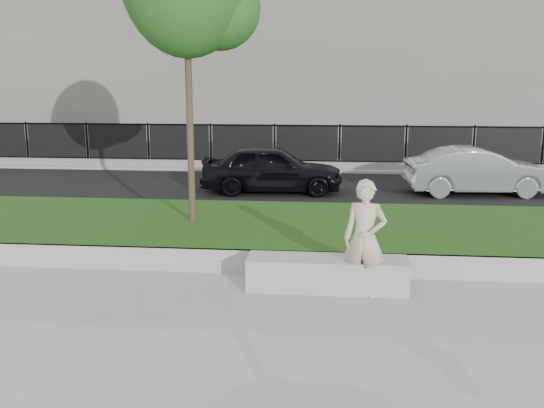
# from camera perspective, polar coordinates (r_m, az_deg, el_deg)

# --- Properties ---
(ground) EXTENTS (90.00, 90.00, 0.00)m
(ground) POSITION_cam_1_polar(r_m,az_deg,el_deg) (9.15, -2.98, -8.59)
(ground) COLOR gray
(ground) RESTS_ON ground
(grass_bank) EXTENTS (34.00, 4.00, 0.40)m
(grass_bank) POSITION_cam_1_polar(r_m,az_deg,el_deg) (11.92, -0.88, -2.64)
(grass_bank) COLOR #12340D
(grass_bank) RESTS_ON ground
(grass_kerb) EXTENTS (34.00, 0.08, 0.40)m
(grass_kerb) POSITION_cam_1_polar(r_m,az_deg,el_deg) (10.05, -2.12, -5.45)
(grass_kerb) COLOR gray
(grass_kerb) RESTS_ON ground
(street) EXTENTS (34.00, 7.00, 0.04)m
(street) POSITION_cam_1_polar(r_m,az_deg,el_deg) (17.31, 1.15, 1.36)
(street) COLOR black
(street) RESTS_ON ground
(far_pavement) EXTENTS (34.00, 3.00, 0.12)m
(far_pavement) POSITION_cam_1_polar(r_m,az_deg,el_deg) (21.73, 2.06, 3.64)
(far_pavement) COLOR gray
(far_pavement) RESTS_ON ground
(iron_fence) EXTENTS (32.00, 0.30, 1.50)m
(iron_fence) POSITION_cam_1_polar(r_m,az_deg,el_deg) (20.68, 1.90, 4.56)
(iron_fence) COLOR slate
(iron_fence) RESTS_ON far_pavement
(building_facade) EXTENTS (34.00, 10.00, 10.00)m
(building_facade) POSITION_cam_1_polar(r_m,az_deg,el_deg) (28.55, 3.03, 15.56)
(building_facade) COLOR slate
(building_facade) RESTS_ON ground
(stone_bench) EXTENTS (2.44, 0.61, 0.50)m
(stone_bench) POSITION_cam_1_polar(r_m,az_deg,el_deg) (9.35, 5.19, -6.54)
(stone_bench) COLOR gray
(stone_bench) RESTS_ON ground
(man) EXTENTS (0.72, 0.56, 1.74)m
(man) POSITION_cam_1_polar(r_m,az_deg,el_deg) (9.01, 8.73, -3.22)
(man) COLOR beige
(man) RESTS_ON ground
(book) EXTENTS (0.26, 0.24, 0.02)m
(book) POSITION_cam_1_polar(r_m,az_deg,el_deg) (9.46, 9.29, -4.77)
(book) COLOR beige
(book) RESTS_ON stone_bench
(car_dark) EXTENTS (3.96, 1.80, 1.32)m
(car_dark) POSITION_cam_1_polar(r_m,az_deg,el_deg) (16.70, -0.02, 3.34)
(car_dark) COLOR black
(car_dark) RESTS_ON street
(car_silver) EXTENTS (3.97, 1.67, 1.28)m
(car_silver) POSITION_cam_1_polar(r_m,az_deg,el_deg) (17.35, 18.80, 2.94)
(car_silver) COLOR #979CA0
(car_silver) RESTS_ON street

